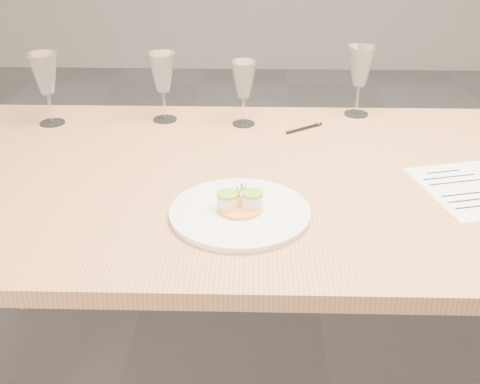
{
  "coord_description": "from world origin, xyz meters",
  "views": [
    {
      "loc": [
        -0.25,
        -1.38,
        1.43
      ],
      "look_at": [
        -0.28,
        -0.19,
        0.8
      ],
      "focal_mm": 45.0,
      "sensor_mm": 36.0,
      "label": 1
    }
  ],
  "objects_px": {
    "dinner_plate": "(240,211)",
    "wine_glass_2": "(244,81)",
    "wine_glass_3": "(360,68)",
    "wine_glass_1": "(162,74)",
    "ballpoint_pen": "(304,128)",
    "dining_table": "(349,198)",
    "recipe_sheet": "(472,189)",
    "wine_glass_0": "(45,75)"
  },
  "relations": [
    {
      "from": "dinner_plate",
      "to": "wine_glass_2",
      "type": "xyz_separation_m",
      "value": [
        -0.0,
        0.56,
        0.13
      ]
    },
    {
      "from": "wine_glass_3",
      "to": "wine_glass_1",
      "type": "bearing_deg",
      "value": -173.99
    },
    {
      "from": "ballpoint_pen",
      "to": "dining_table",
      "type": "bearing_deg",
      "value": -107.43
    },
    {
      "from": "dining_table",
      "to": "recipe_sheet",
      "type": "height_order",
      "value": "recipe_sheet"
    },
    {
      "from": "dining_table",
      "to": "wine_glass_1",
      "type": "relative_size",
      "value": 11.41
    },
    {
      "from": "recipe_sheet",
      "to": "dining_table",
      "type": "bearing_deg",
      "value": 151.58
    },
    {
      "from": "dining_table",
      "to": "recipe_sheet",
      "type": "xyz_separation_m",
      "value": [
        0.28,
        -0.07,
        0.07
      ]
    },
    {
      "from": "dinner_plate",
      "to": "wine_glass_0",
      "type": "height_order",
      "value": "wine_glass_0"
    },
    {
      "from": "wine_glass_3",
      "to": "ballpoint_pen",
      "type": "bearing_deg",
      "value": -142.62
    },
    {
      "from": "wine_glass_0",
      "to": "wine_glass_3",
      "type": "height_order",
      "value": "same"
    },
    {
      "from": "ballpoint_pen",
      "to": "wine_glass_0",
      "type": "bearing_deg",
      "value": 142.34
    },
    {
      "from": "ballpoint_pen",
      "to": "wine_glass_0",
      "type": "height_order",
      "value": "wine_glass_0"
    },
    {
      "from": "ballpoint_pen",
      "to": "wine_glass_3",
      "type": "relative_size",
      "value": 0.52
    },
    {
      "from": "dining_table",
      "to": "wine_glass_0",
      "type": "relative_size",
      "value": 11.03
    },
    {
      "from": "wine_glass_1",
      "to": "wine_glass_3",
      "type": "height_order",
      "value": "wine_glass_3"
    },
    {
      "from": "wine_glass_1",
      "to": "dining_table",
      "type": "bearing_deg",
      "value": -35.4
    },
    {
      "from": "dining_table",
      "to": "wine_glass_1",
      "type": "distance_m",
      "value": 0.68
    },
    {
      "from": "recipe_sheet",
      "to": "wine_glass_3",
      "type": "xyz_separation_m",
      "value": [
        -0.21,
        0.51,
        0.15
      ]
    },
    {
      "from": "dining_table",
      "to": "dinner_plate",
      "type": "height_order",
      "value": "dinner_plate"
    },
    {
      "from": "ballpoint_pen",
      "to": "wine_glass_3",
      "type": "height_order",
      "value": "wine_glass_3"
    },
    {
      "from": "wine_glass_2",
      "to": "ballpoint_pen",
      "type": "bearing_deg",
      "value": -11.8
    },
    {
      "from": "dining_table",
      "to": "dinner_plate",
      "type": "xyz_separation_m",
      "value": [
        -0.28,
        -0.21,
        0.08
      ]
    },
    {
      "from": "ballpoint_pen",
      "to": "wine_glass_2",
      "type": "bearing_deg",
      "value": 132.89
    },
    {
      "from": "wine_glass_0",
      "to": "wine_glass_1",
      "type": "bearing_deg",
      "value": 6.27
    },
    {
      "from": "wine_glass_1",
      "to": "wine_glass_0",
      "type": "bearing_deg",
      "value": -173.73
    },
    {
      "from": "wine_glass_1",
      "to": "wine_glass_3",
      "type": "xyz_separation_m",
      "value": [
        0.6,
        0.06,
        0.01
      ]
    },
    {
      "from": "wine_glass_3",
      "to": "wine_glass_0",
      "type": "bearing_deg",
      "value": -173.9
    },
    {
      "from": "dinner_plate",
      "to": "wine_glass_1",
      "type": "height_order",
      "value": "wine_glass_1"
    },
    {
      "from": "ballpoint_pen",
      "to": "wine_glass_2",
      "type": "relative_size",
      "value": 0.58
    },
    {
      "from": "wine_glass_0",
      "to": "wine_glass_3",
      "type": "distance_m",
      "value": 0.95
    },
    {
      "from": "dinner_plate",
      "to": "recipe_sheet",
      "type": "xyz_separation_m",
      "value": [
        0.56,
        0.14,
        -0.01
      ]
    },
    {
      "from": "dining_table",
      "to": "dinner_plate",
      "type": "distance_m",
      "value": 0.36
    },
    {
      "from": "wine_glass_0",
      "to": "recipe_sheet",
      "type": "bearing_deg",
      "value": -19.56
    },
    {
      "from": "dining_table",
      "to": "wine_glass_2",
      "type": "height_order",
      "value": "wine_glass_2"
    },
    {
      "from": "dinner_plate",
      "to": "wine_glass_1",
      "type": "relative_size",
      "value": 1.5
    },
    {
      "from": "wine_glass_0",
      "to": "wine_glass_2",
      "type": "bearing_deg",
      "value": 0.65
    },
    {
      "from": "dinner_plate",
      "to": "ballpoint_pen",
      "type": "relative_size",
      "value": 2.78
    },
    {
      "from": "recipe_sheet",
      "to": "wine_glass_2",
      "type": "relative_size",
      "value": 1.69
    },
    {
      "from": "dining_table",
      "to": "wine_glass_1",
      "type": "xyz_separation_m",
      "value": [
        -0.53,
        0.37,
        0.22
      ]
    },
    {
      "from": "ballpoint_pen",
      "to": "wine_glass_2",
      "type": "height_order",
      "value": "wine_glass_2"
    },
    {
      "from": "wine_glass_0",
      "to": "dinner_plate",
      "type": "bearing_deg",
      "value": -43.0
    },
    {
      "from": "wine_glass_2",
      "to": "recipe_sheet",
      "type": "bearing_deg",
      "value": -36.43
    }
  ]
}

